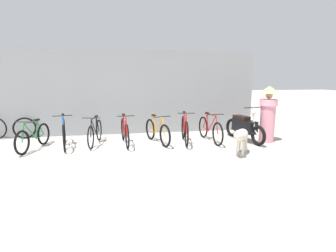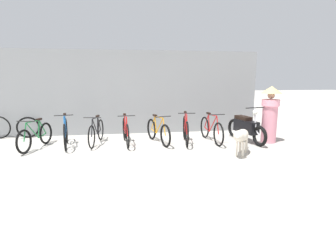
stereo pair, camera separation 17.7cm
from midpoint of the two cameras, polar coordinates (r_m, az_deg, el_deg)
ground_plane at (r=5.51m, az=-9.24°, el=-9.12°), size 60.00×60.00×0.00m
shop_wall_back at (r=8.71m, az=-9.93°, el=7.14°), size 8.80×0.20×2.69m
bicycle_0 at (r=7.63m, az=-27.82°, el=-2.17°), size 0.52×1.56×0.79m
bicycle_1 at (r=7.53m, az=-22.32°, el=-1.49°), size 0.46×1.63×0.91m
bicycle_2 at (r=7.56m, az=-16.23°, el=-1.35°), size 0.46×1.58×0.81m
bicycle_3 at (r=7.36m, az=-10.06°, el=-1.25°), size 0.46×1.68×0.86m
bicycle_4 at (r=7.41m, az=-3.06°, el=-1.22°), size 0.58×1.58×0.82m
bicycle_5 at (r=7.43m, az=2.98°, el=-0.86°), size 0.46×1.65×0.91m
bicycle_6 at (r=7.67m, az=8.47°, el=-0.77°), size 0.46×1.70×0.86m
motorcycle at (r=7.95m, az=15.66°, el=-0.18°), size 0.57×1.78×1.04m
stray_dog at (r=6.48m, az=14.90°, el=-2.07°), size 0.78×1.04×0.67m
person_in_robes at (r=7.99m, az=20.36°, el=3.01°), size 0.62×0.62×1.60m
spare_tire_left at (r=9.09m, az=-29.23°, el=-0.40°), size 0.64×0.25×0.65m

